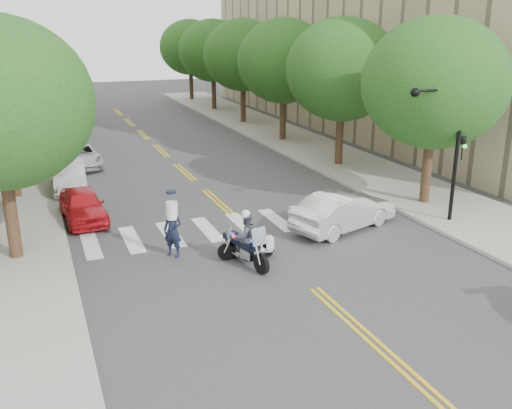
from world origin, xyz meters
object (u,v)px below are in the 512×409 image
motorcycle_police (245,240)px  motorcycle_parked (251,246)px  convertible (344,211)px  officer_standing (173,230)px

motorcycle_police → motorcycle_parked: (0.39, 0.44, -0.44)m
motorcycle_parked → convertible: convertible is taller
motorcycle_parked → convertible: bearing=-62.4°
motorcycle_police → convertible: size_ratio=0.51×
motorcycle_parked → officer_standing: (-2.54, 1.20, 0.53)m
motorcycle_police → motorcycle_parked: size_ratio=1.20×
officer_standing → motorcycle_police: bearing=7.6°
motorcycle_police → motorcycle_parked: 0.73m
motorcycle_parked → convertible: (4.60, 1.42, 0.33)m
motorcycle_police → officer_standing: 2.70m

